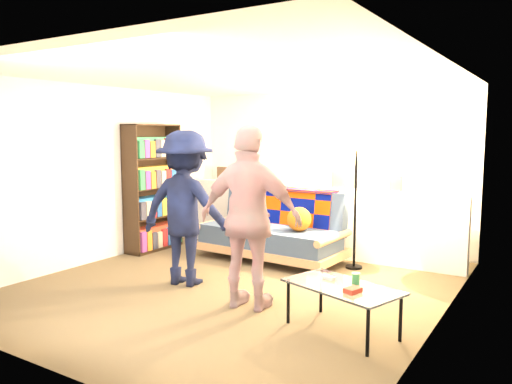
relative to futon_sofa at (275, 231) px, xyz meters
The scene contains 10 objects.
ground 1.33m from the futon_sofa, 79.95° to the right, with size 5.00×5.00×0.00m, color brown.
room_shell 1.50m from the futon_sofa, 74.11° to the right, with size 4.60×5.05×2.45m.
half_wall_ledge 0.60m from the futon_sofa, 68.16° to the left, with size 4.45×0.15×1.00m, color silver.
ledge_decor 0.94m from the futon_sofa, 90.55° to the left, with size 2.97×0.02×0.45m.
futon_sofa is the anchor object (origin of this frame).
bookshelf 1.97m from the futon_sofa, 166.65° to the right, with size 0.31×0.94×1.89m.
coffee_table 2.62m from the futon_sofa, 46.95° to the right, with size 1.14×0.85×0.53m.
floor_lamp 1.35m from the futon_sofa, ahead, with size 0.37×0.30×1.61m.
person_left 1.63m from the futon_sofa, 101.91° to the right, with size 1.16×0.67×1.79m, color black.
person_right 2.05m from the futon_sofa, 67.45° to the right, with size 1.08×0.45×1.84m, color pink.
Camera 1 is at (3.17, -4.70, 1.77)m, focal length 35.00 mm.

